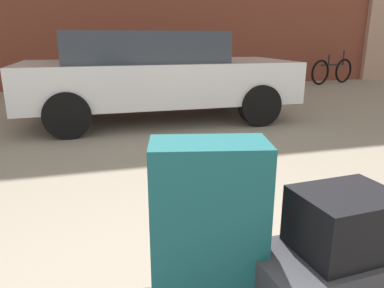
% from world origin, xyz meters
% --- Properties ---
extents(duffel_bag_charcoal_stacked_top, '(0.64, 0.35, 0.29)m').
position_xyz_m(duffel_bag_charcoal_stacked_top, '(0.21, 0.03, 0.48)').
color(duffel_bag_charcoal_stacked_top, '#2D2D33').
rests_on(duffel_bag_charcoal_stacked_top, luggage_cart).
extents(suitcase_teal_center, '(0.42, 0.28, 0.67)m').
position_xyz_m(suitcase_teal_center, '(-0.23, 0.18, 0.67)').
color(suitcase_teal_center, '#144C51').
rests_on(suitcase_teal_center, luggage_cart).
extents(duffel_bag_black_topmost_pile, '(0.34, 0.28, 0.21)m').
position_xyz_m(duffel_bag_black_topmost_pile, '(0.21, 0.03, 0.73)').
color(duffel_bag_black_topmost_pile, black).
rests_on(duffel_bag_black_topmost_pile, duffel_bag_charcoal_stacked_top).
extents(parked_car, '(4.31, 1.94, 1.42)m').
position_xyz_m(parked_car, '(0.44, 5.04, 0.76)').
color(parked_car, silver).
rests_on(parked_car, ground_plane).
extents(bicycle_leaning, '(1.71, 0.53, 0.96)m').
position_xyz_m(bicycle_leaning, '(6.36, 8.51, 0.37)').
color(bicycle_leaning, black).
rests_on(bicycle_leaning, ground_plane).
extents(bollard_kerb_near, '(0.26, 0.26, 0.67)m').
position_xyz_m(bollard_kerb_near, '(2.81, 7.13, 0.33)').
color(bollard_kerb_near, '#383838').
rests_on(bollard_kerb_near, ground_plane).
extents(bollard_kerb_mid, '(0.26, 0.26, 0.67)m').
position_xyz_m(bollard_kerb_mid, '(4.05, 7.13, 0.33)').
color(bollard_kerb_mid, '#383838').
rests_on(bollard_kerb_mid, ground_plane).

